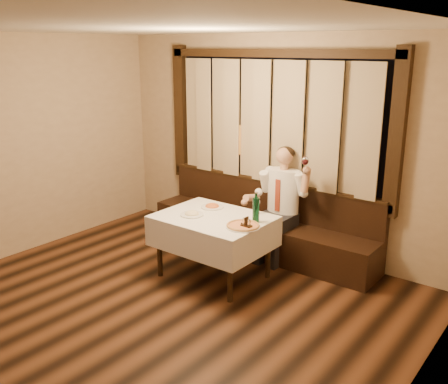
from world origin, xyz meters
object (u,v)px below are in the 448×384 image
Objects in this scene: pasta_cream at (192,212)px; pizza at (243,226)px; banquette at (262,228)px; cruet_caddy at (246,224)px; green_bottle at (256,209)px; pasta_red at (212,205)px; dining_table at (213,225)px; seated_man at (280,196)px.

pizza is at bearing 3.13° from pasta_cream.
banquette reaches higher than cruet_caddy.
pasta_cream is at bearing -160.09° from green_bottle.
pasta_red is at bearing 88.79° from pasta_cream.
dining_table is 0.50m from pizza.
cruet_caddy is (0.05, -0.01, 0.03)m from pizza.
green_bottle is 0.25m from cruet_caddy.
seated_man is at bearing 52.33° from pasta_red.
dining_table is at bearing 169.59° from pizza.
seated_man reaches higher than green_bottle.
banquette reaches higher than pasta_red.
green_bottle is at bearing 100.28° from cruet_caddy.
cruet_caddy is at bearing -78.83° from seated_man.
pizza is 1.39× the size of pasta_red.
pizza is at bearing -81.43° from seated_man.
pasta_red is (-0.21, -0.78, 0.48)m from banquette.
seated_man is (-0.15, 1.02, 0.06)m from pizza.
green_bottle reaches higher than cruet_caddy.
pasta_cream is (-0.70, -0.04, 0.02)m from pizza.
cruet_caddy is (0.53, -1.12, 0.49)m from banquette.
green_bottle is 2.68× the size of cruet_caddy.
pizza is (0.48, -1.11, 0.46)m from banquette.
pasta_red is 0.81m from cruet_caddy.
pizza is 2.93× the size of cruet_caddy.
banquette is 0.95m from pasta_red.
cruet_caddy is at bearing -9.05° from pizza.
pasta_red is 2.11× the size of cruet_caddy.
green_bottle is (0.50, -0.89, 0.59)m from banquette.
cruet_caddy reaches higher than pasta_cream.
pizza is 0.26× the size of seated_man.
dining_table is at bearing -109.30° from seated_man.
dining_table is 4.65× the size of pasta_red.
pizza is 0.70m from pasta_cream.
banquette reaches higher than pizza.
pasta_cream reaches higher than dining_table.
dining_table is 4.70× the size of pasta_cream.
cruet_caddy is at bearing -24.36° from pasta_red.
green_bottle is at bearing 19.91° from pasta_cream.
banquette is 11.84× the size of pasta_cream.
dining_table is 9.81× the size of cruet_caddy.
dining_table is at bearing -90.00° from banquette.
dining_table is at bearing -48.73° from pasta_red.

